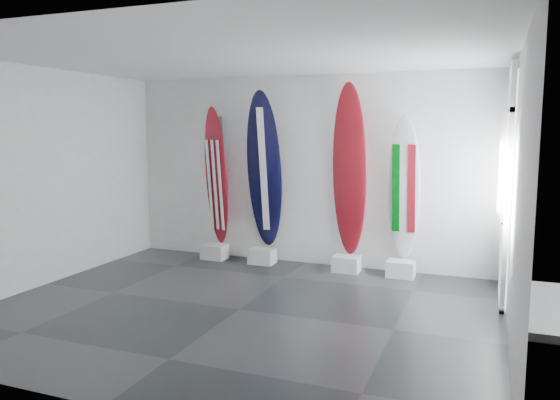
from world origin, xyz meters
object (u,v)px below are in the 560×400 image
at_px(surfboard_navy, 264,171).
at_px(surfboard_italy, 404,189).
at_px(surfboard_swiss, 349,170).
at_px(surfboard_usa, 216,176).

bearing_deg(surfboard_navy, surfboard_italy, -2.07).
distance_m(surfboard_swiss, surfboard_italy, 0.86).
xyz_separation_m(surfboard_navy, surfboard_swiss, (1.40, 0.00, 0.05)).
bearing_deg(surfboard_navy, surfboard_swiss, -2.07).
relative_size(surfboard_usa, surfboard_swiss, 0.88).
relative_size(surfboard_navy, surfboard_swiss, 0.98).
relative_size(surfboard_usa, surfboard_navy, 0.90).
relative_size(surfboard_navy, surfboard_italy, 1.20).
bearing_deg(surfboard_swiss, surfboard_usa, -163.29).
xyz_separation_m(surfboard_navy, surfboard_italy, (2.22, 0.00, -0.20)).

